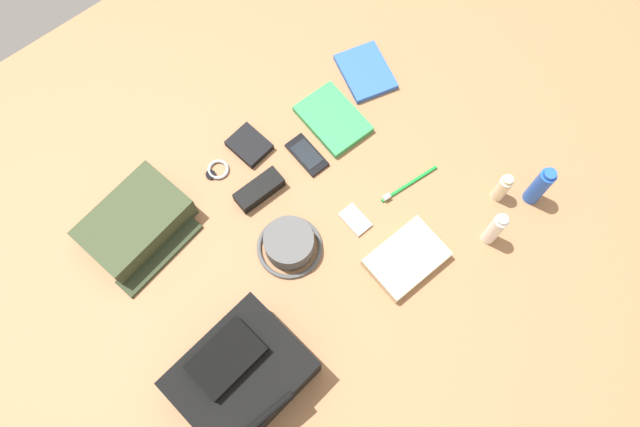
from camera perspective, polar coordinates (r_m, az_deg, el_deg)
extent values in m
cube|color=#976741|center=(1.69, 0.00, -0.61)|extent=(2.64, 2.02, 0.02)
cube|color=black|center=(1.53, -7.35, -14.85)|extent=(0.33, 0.27, 0.13)
cube|color=black|center=(1.46, -8.76, -13.22)|extent=(0.18, 0.12, 0.03)
cylinder|color=black|center=(1.44, -4.87, -18.15)|extent=(0.14, 0.02, 0.02)
cube|color=#384228|center=(1.70, -16.90, -0.81)|extent=(0.30, 0.23, 0.09)
cube|color=#2C3520|center=(1.69, -14.75, -3.70)|extent=(0.27, 0.11, 0.01)
cylinder|color=#525252|center=(1.61, -2.91, -2.78)|extent=(0.13, 0.13, 0.07)
torus|color=#525252|center=(1.64, -2.85, -3.15)|extent=(0.18, 0.18, 0.01)
cylinder|color=blue|center=(1.73, 19.79, 2.37)|extent=(0.04, 0.04, 0.15)
cylinder|color=blue|center=(1.66, 20.70, 3.46)|extent=(0.03, 0.03, 0.01)
cylinder|color=beige|center=(1.72, 16.62, 2.26)|extent=(0.04, 0.04, 0.10)
cylinder|color=beige|center=(1.67, 17.16, 3.03)|extent=(0.03, 0.03, 0.01)
cylinder|color=white|center=(1.65, 15.98, -1.45)|extent=(0.04, 0.04, 0.14)
cylinder|color=white|center=(1.58, 16.70, -0.55)|extent=(0.03, 0.03, 0.01)
cube|color=blue|center=(1.88, 4.28, 13.07)|extent=(0.18, 0.20, 0.02)
cube|color=white|center=(1.88, 4.28, 13.03)|extent=(0.17, 0.20, 0.01)
cube|color=#2D934C|center=(1.79, 1.21, 8.82)|extent=(0.15, 0.20, 0.02)
cube|color=white|center=(1.79, 1.20, 8.77)|extent=(0.14, 0.20, 0.02)
cube|color=black|center=(1.74, -1.24, 5.49)|extent=(0.06, 0.13, 0.01)
cube|color=black|center=(1.74, -1.24, 5.59)|extent=(0.05, 0.09, 0.00)
cube|color=#B7B7BC|center=(1.67, 3.32, -0.60)|extent=(0.05, 0.08, 0.01)
cylinder|color=silver|center=(1.67, 3.00, -0.17)|extent=(0.03, 0.03, 0.00)
torus|color=#99999E|center=(1.75, -9.50, 4.09)|extent=(0.06, 0.06, 0.01)
cylinder|color=black|center=(1.74, -10.18, 3.59)|extent=(0.03, 0.03, 0.01)
cylinder|color=#198C33|center=(1.73, 8.35, 2.77)|extent=(0.19, 0.03, 0.01)
cube|color=white|center=(1.69, 6.26, 1.56)|extent=(0.02, 0.01, 0.01)
cube|color=black|center=(1.76, -6.63, 6.35)|extent=(0.10, 0.12, 0.02)
cube|color=#C6B289|center=(1.64, 8.08, -4.21)|extent=(0.20, 0.14, 0.04)
cube|color=black|center=(1.69, -5.70, 2.20)|extent=(0.14, 0.06, 0.04)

